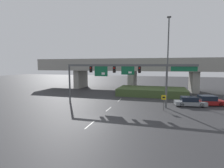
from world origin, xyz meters
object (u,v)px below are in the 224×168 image
object	(u,v)px
parked_sedan_near_right	(190,102)
parked_sedan_mid_right	(208,101)
highway_light_pole_near	(168,56)
signal_gantry	(123,71)
speed_limit_sign	(164,100)

from	to	relation	value
parked_sedan_near_right	parked_sedan_mid_right	size ratio (longest dim) A/B	0.94
parked_sedan_mid_right	highway_light_pole_near	bearing A→B (deg)	123.43
signal_gantry	parked_sedan_near_right	bearing A→B (deg)	11.92
highway_light_pole_near	parked_sedan_mid_right	xyz separation A→B (m)	(5.76, -5.36, -7.04)
parked_sedan_near_right	parked_sedan_mid_right	xyz separation A→B (m)	(2.67, 1.28, 0.04)
parked_sedan_near_right	highway_light_pole_near	bearing A→B (deg)	107.80
highway_light_pole_near	parked_sedan_near_right	world-z (taller)	highway_light_pole_near
speed_limit_sign	parked_sedan_mid_right	size ratio (longest dim) A/B	0.44
speed_limit_sign	parked_sedan_near_right	bearing A→B (deg)	44.64
parked_sedan_mid_right	signal_gantry	bearing A→B (deg)	-178.56
parked_sedan_near_right	speed_limit_sign	bearing A→B (deg)	-142.50
speed_limit_sign	parked_sedan_near_right	distance (m)	5.31
signal_gantry	parked_sedan_near_right	distance (m)	10.77
signal_gantry	speed_limit_sign	bearing A→B (deg)	-15.87
parked_sedan_near_right	parked_sedan_mid_right	world-z (taller)	parked_sedan_mid_right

